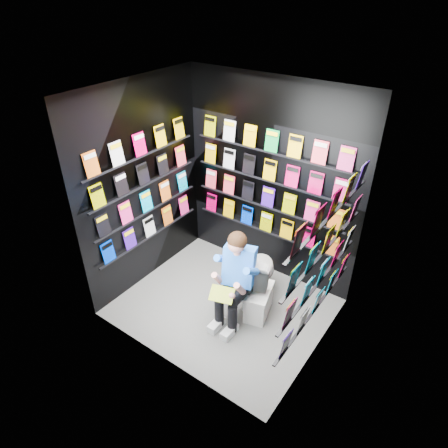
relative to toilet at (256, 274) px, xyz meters
The scene contains 14 objects.
floor 0.58m from the toilet, 120.39° to the right, with size 2.40×2.40×0.00m, color slate.
ceiling 2.28m from the toilet, 120.39° to the right, with size 2.40×2.40×0.00m, color white.
wall_back 1.14m from the toilet, 110.28° to the left, with size 2.40×0.04×2.60m, color black.
wall_front 1.69m from the toilet, 99.28° to the right, with size 2.40×0.04×2.60m, color black.
wall_left 1.75m from the toilet, 164.84° to the right, with size 0.04×2.00×2.60m, color black.
wall_right 1.40m from the toilet, 21.66° to the right, with size 0.04×2.00×2.60m, color black.
comics_back 1.13m from the toilet, 111.23° to the left, with size 2.10×0.06×1.37m, color #E1267C, non-canonical shape.
comics_left 1.73m from the toilet, 164.53° to the right, with size 0.06×1.70×1.37m, color #E1267C, non-canonical shape.
comics_right 1.38m from the toilet, 22.28° to the right, with size 0.06×1.70×1.37m, color #E1267C, non-canonical shape.
toilet is the anchor object (origin of this frame).
longbox 0.35m from the toilet, 52.06° to the right, with size 0.24×0.44×0.33m, color white.
longbox_lid 0.29m from the toilet, 52.06° to the right, with size 0.27×0.47×0.03m, color white.
reader 0.53m from the toilet, 90.00° to the right, with size 0.48×0.70×1.28m, color blue, non-canonical shape.
held_comic 0.76m from the toilet, 90.00° to the right, with size 0.26×0.01×0.18m, color green.
Camera 1 is at (2.12, -2.95, 3.52)m, focal length 32.00 mm.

